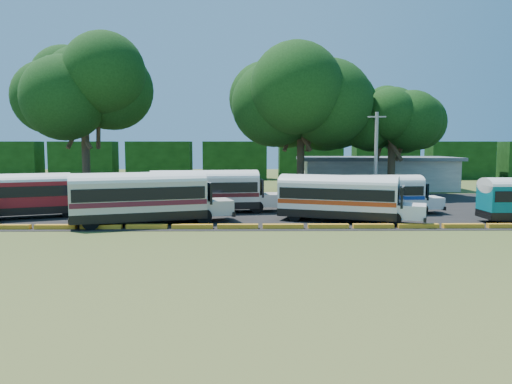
{
  "coord_description": "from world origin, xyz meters",
  "views": [
    {
      "loc": [
        2.27,
        -31.61,
        5.57
      ],
      "look_at": [
        2.77,
        6.0,
        1.96
      ],
      "focal_mm": 35.0,
      "sensor_mm": 36.0,
      "label": 1
    }
  ],
  "objects_px": {
    "bus_cream_west": "(142,195)",
    "bus_white_red": "(341,195)",
    "bus_red": "(14,193)",
    "tree_west": "(84,86)"
  },
  "relations": [
    {
      "from": "bus_cream_west",
      "to": "bus_white_red",
      "type": "relative_size",
      "value": 1.09
    },
    {
      "from": "bus_cream_west",
      "to": "tree_west",
      "type": "height_order",
      "value": "tree_west"
    },
    {
      "from": "bus_cream_west",
      "to": "tree_west",
      "type": "bearing_deg",
      "value": 101.04
    },
    {
      "from": "bus_cream_west",
      "to": "tree_west",
      "type": "xyz_separation_m",
      "value": [
        -9.24,
        16.73,
        9.3
      ]
    },
    {
      "from": "bus_red",
      "to": "tree_west",
      "type": "xyz_separation_m",
      "value": [
        0.95,
        13.76,
        9.42
      ]
    },
    {
      "from": "bus_red",
      "to": "bus_cream_west",
      "type": "height_order",
      "value": "bus_cream_west"
    },
    {
      "from": "bus_red",
      "to": "bus_cream_west",
      "type": "relative_size",
      "value": 0.92
    },
    {
      "from": "bus_red",
      "to": "bus_white_red",
      "type": "height_order",
      "value": "bus_red"
    },
    {
      "from": "bus_red",
      "to": "bus_white_red",
      "type": "relative_size",
      "value": 1.0
    },
    {
      "from": "bus_cream_west",
      "to": "bus_white_red",
      "type": "distance_m",
      "value": 14.05
    }
  ]
}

